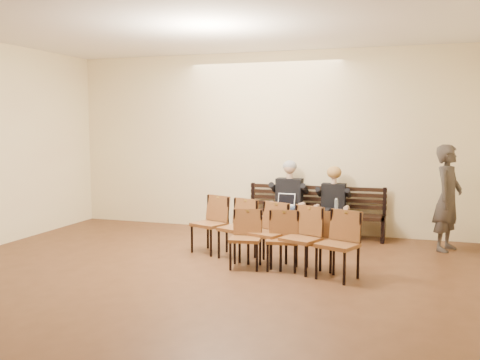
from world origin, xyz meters
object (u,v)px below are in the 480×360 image
object	(u,v)px
chair_row_front	(267,234)
seated_woman	(333,206)
seated_man	(288,198)
chair_row_back	(282,241)
bag	(272,225)
passerby	(448,190)
water_bottle	(336,211)
bench	(314,225)
laptop	(285,208)

from	to	relation	value
chair_row_front	seated_woman	bearing A→B (deg)	93.93
seated_man	chair_row_back	world-z (taller)	seated_man
bag	passerby	bearing A→B (deg)	-9.20
seated_woman	bag	bearing A→B (deg)	169.55
water_bottle	bag	bearing A→B (deg)	159.73
bench	passerby	world-z (taller)	passerby
seated_man	chair_row_back	bearing A→B (deg)	-78.85
seated_woman	chair_row_back	bearing A→B (deg)	-99.48
seated_woman	chair_row_front	xyz separation A→B (m)	(-0.66, -2.09, -0.16)
chair_row_back	chair_row_front	bearing A→B (deg)	136.48
seated_woman	water_bottle	size ratio (longest dim) A/B	5.76
chair_row_back	bench	bearing A→B (deg)	81.22
bag	passerby	world-z (taller)	passerby
bag	laptop	bearing A→B (deg)	-52.25
bag	bench	bearing A→B (deg)	-6.88
seated_man	chair_row_front	distance (m)	2.12
laptop	seated_man	bearing A→B (deg)	74.69
bench	water_bottle	xyz separation A→B (m)	(0.46, -0.38, 0.33)
seated_woman	water_bottle	world-z (taller)	seated_woman
seated_man	seated_woman	size ratio (longest dim) A/B	1.16
seated_man	laptop	xyz separation A→B (m)	(-0.01, -0.23, -0.15)
seated_woman	passerby	size ratio (longest dim) A/B	0.61
bag	chair_row_front	bearing A→B (deg)	-77.16
seated_man	bag	xyz separation A→B (m)	(-0.36, 0.22, -0.57)
passerby	chair_row_front	world-z (taller)	passerby
bench	water_bottle	distance (m)	0.68
passerby	bench	bearing A→B (deg)	101.69
bag	passerby	size ratio (longest dim) A/B	0.20
bench	laptop	bearing A→B (deg)	-144.08
seated_man	water_bottle	xyz separation A→B (m)	(0.93, -0.26, -0.16)
laptop	chair_row_back	xyz separation A→B (m)	(0.46, -2.06, -0.14)
laptop	bench	bearing A→B (deg)	23.08
chair_row_front	chair_row_back	world-z (taller)	chair_row_front
water_bottle	bag	distance (m)	1.44
seated_woman	chair_row_front	size ratio (longest dim) A/B	0.43
seated_man	laptop	world-z (taller)	seated_man
laptop	passerby	bearing A→B (deg)	-14.05
water_bottle	passerby	size ratio (longest dim) A/B	0.11
seated_man	chair_row_back	size ratio (longest dim) A/B	0.94
bench	chair_row_back	size ratio (longest dim) A/B	1.70
seated_woman	laptop	xyz separation A→B (m)	(-0.84, -0.23, -0.06)
bag	chair_row_back	distance (m)	2.66
passerby	seated_man	bearing A→B (deg)	105.81
seated_man	laptop	size ratio (longest dim) A/B	4.49
seated_woman	passerby	world-z (taller)	passerby
bench	seated_man	distance (m)	0.70
bag	chair_row_front	xyz separation A→B (m)	(0.53, -2.31, 0.32)
water_bottle	bag	xyz separation A→B (m)	(-1.29, 0.48, -0.41)
laptop	passerby	distance (m)	2.82
bench	bag	distance (m)	0.84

